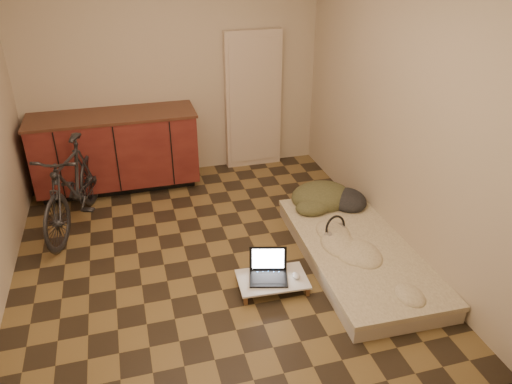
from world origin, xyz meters
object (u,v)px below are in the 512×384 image
object	(u,v)px
bicycle	(72,182)
lap_desk	(272,280)
futon	(358,252)
laptop	(268,271)

from	to	relation	value
bicycle	lap_desk	xyz separation A→B (m)	(1.62, -1.54, -0.41)
bicycle	futon	size ratio (longest dim) A/B	0.76
laptop	bicycle	bearing A→B (deg)	152.12
lap_desk	laptop	xyz separation A→B (m)	(-0.02, 0.04, 0.06)
bicycle	futon	bearing A→B (deg)	-10.59
futon	laptop	world-z (taller)	laptop
futon	lap_desk	distance (m)	0.90
futon	laptop	xyz separation A→B (m)	(-0.90, -0.13, 0.06)
laptop	lap_desk	bearing A→B (deg)	-46.58
bicycle	lap_desk	bearing A→B (deg)	-25.42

